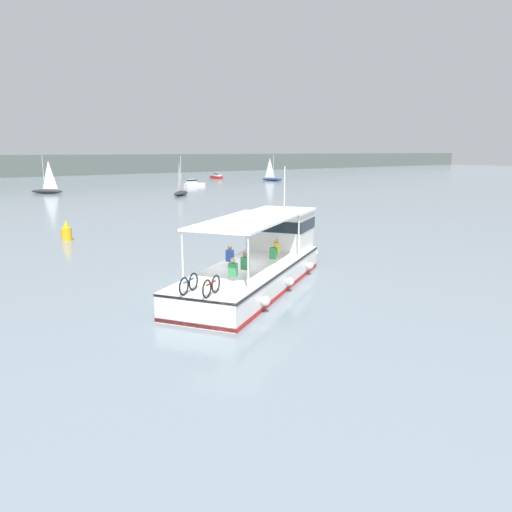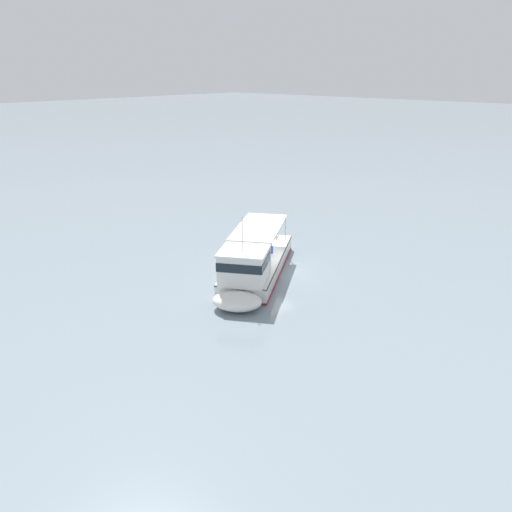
# 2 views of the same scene
# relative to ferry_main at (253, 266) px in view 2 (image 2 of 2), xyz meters

# --- Properties ---
(ground_plane) EXTENTS (400.00, 400.00, 0.00)m
(ground_plane) POSITION_rel_ferry_main_xyz_m (-2.11, 0.08, -1.02)
(ground_plane) COLOR gray
(ferry_main) EXTENTS (12.49, 9.18, 5.32)m
(ferry_main) POSITION_rel_ferry_main_xyz_m (0.00, 0.00, 0.00)
(ferry_main) COLOR white
(ferry_main) RESTS_ON ground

